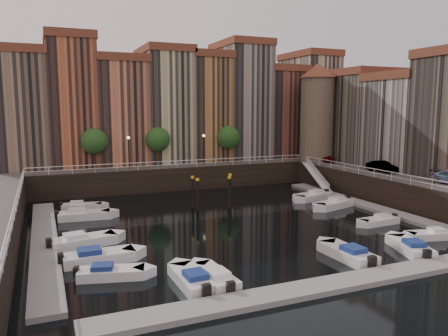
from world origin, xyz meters
name	(u,v)px	position (x,y,z in m)	size (l,w,h in m)	color
ground	(227,220)	(0.00, 0.00, 0.00)	(200.00, 200.00, 0.00)	black
quay_far	(159,170)	(0.00, 26.00, 1.50)	(80.00, 20.00, 3.00)	black
dock_left	(44,241)	(-16.20, -1.00, 0.17)	(2.00, 28.00, 0.35)	gray
dock_right	(368,206)	(16.20, -1.00, 0.17)	(2.00, 28.00, 0.35)	gray
dock_near	(337,284)	(0.00, -17.00, 0.17)	(30.00, 2.00, 0.35)	gray
mountains	(99,116)	(1.72, 110.00, 7.92)	(145.00, 100.00, 18.00)	#2D382D
far_terrace	(184,106)	(3.31, 23.50, 10.95)	(48.70, 10.30, 17.50)	#836953
right_terrace	(411,117)	(26.50, 3.80, 9.56)	(9.30, 24.30, 14.00)	#695F4F
corner_tower	(317,111)	(20.00, 14.50, 10.19)	(5.20, 5.20, 13.80)	#6B5B4C
promenade_trees	(163,139)	(-1.33, 18.20, 6.58)	(21.20, 3.20, 5.20)	black
street_lamps	(167,145)	(-1.00, 17.20, 5.90)	(10.36, 0.36, 4.18)	black
railings	(208,174)	(0.00, 4.88, 3.79)	(36.08, 34.04, 0.52)	white
gangway	(316,175)	(17.10, 10.00, 1.92)	(2.78, 8.32, 3.73)	white
mooring_pilings	(213,193)	(0.64, 5.33, 1.65)	(4.74, 2.01, 3.78)	black
boat_left_0	(110,273)	(-12.45, -10.36, 0.34)	(4.47, 2.55, 1.00)	white
boat_left_1	(97,257)	(-12.83, -7.18, 0.40)	(5.16, 1.98, 1.18)	white
boat_left_2	(82,241)	(-13.50, -2.97, 0.40)	(5.33, 2.68, 1.20)	white
boat_left_3	(83,215)	(-12.67, 5.75, 0.39)	(5.15, 2.29, 1.16)	white
boat_left_4	(81,206)	(-12.50, 10.09, 0.33)	(4.37, 2.38, 0.98)	white
boat_right_0	(432,235)	(13.29, -12.02, 0.32)	(4.18, 2.38, 0.94)	white
boat_right_1	(379,221)	(12.48, -6.80, 0.32)	(4.20, 1.75, 0.95)	white
boat_right_2	(334,204)	(12.81, 0.42, 0.40)	(5.28, 3.15, 1.18)	white
boat_right_3	(313,196)	(13.13, 4.82, 0.39)	(5.12, 3.09, 1.15)	white
boat_right_4	(313,195)	(13.45, 5.38, 0.36)	(4.69, 2.22, 1.05)	white
boat_near_0	(193,279)	(-7.98, -13.47, 0.37)	(1.86, 4.85, 1.11)	white
boat_near_1	(214,277)	(-6.64, -13.65, 0.36)	(1.98, 4.68, 1.06)	white
boat_near_2	(348,254)	(3.75, -13.32, 0.39)	(1.96, 5.07, 1.16)	white
boat_near_3	(410,247)	(9.03, -13.88, 0.38)	(3.11, 4.96, 1.12)	white
car_a	(324,158)	(20.39, 13.00, 3.67)	(1.58, 3.92, 1.33)	gray
car_b	(382,167)	(21.22, 2.60, 3.66)	(1.39, 4.00, 1.32)	gray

